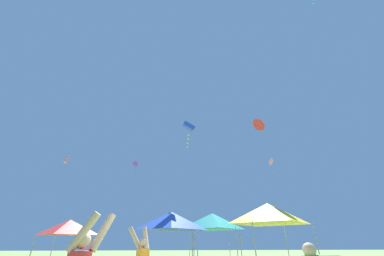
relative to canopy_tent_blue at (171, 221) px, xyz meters
name	(u,v)px	position (x,y,z in m)	size (l,w,h in m)	color
canopy_tent_blue	(171,221)	(0.00, 0.00, 0.00)	(3.14, 3.14, 3.36)	#9E9EA3
canopy_tent_teal	(212,221)	(3.05, 2.93, 0.23)	(3.39, 3.39, 3.63)	#9E9EA3
canopy_tent_yellow	(269,213)	(5.61, -1.21, 0.34)	(3.52, 3.52, 3.76)	#9E9EA3
canopy_tent_red	(69,227)	(-6.60, 2.08, -0.27)	(2.84, 2.84, 3.04)	#9E9EA3
kite_blue_box	(189,127)	(1.39, 4.73, 8.81)	(1.30, 0.80, 2.57)	blue
kite_purple_delta	(135,164)	(-4.22, 10.77, 6.89)	(0.71, 0.54, 1.33)	purple
kite_pink_diamond	(271,162)	(13.70, 14.45, 8.85)	(0.75, 0.68, 1.86)	pink
kite_pink_box	(67,160)	(-12.80, 12.87, 7.83)	(0.64, 0.67, 0.90)	pink
kite_red_delta	(259,124)	(7.90, 3.39, 8.72)	(1.28, 1.47, 1.01)	red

